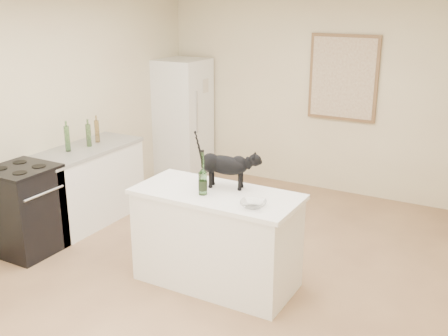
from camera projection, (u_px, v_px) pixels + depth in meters
floor at (218, 270)px, 5.25m from camera, size 5.50×5.50×0.00m
wall_back at (320, 95)px, 7.13m from camera, size 4.50×0.00×4.50m
wall_left at (41, 116)px, 5.90m from camera, size 0.00×5.50×5.50m
island_base at (217, 240)px, 4.91m from camera, size 1.44×0.67×0.86m
island_top at (216, 194)px, 4.77m from camera, size 1.50×0.70×0.04m
left_cabinets at (86, 187)px, 6.27m from camera, size 0.60×1.40×0.86m
left_countertop at (83, 150)px, 6.14m from camera, size 0.62×1.44×0.04m
stove at (25, 211)px, 5.52m from camera, size 0.60×0.60×0.90m
fridge at (182, 118)px, 7.85m from camera, size 0.68×0.68×1.70m
artwork_frame at (343, 78)px, 6.89m from camera, size 0.90×0.03×1.10m
artwork_canvas at (343, 78)px, 6.88m from camera, size 0.82×0.00×1.02m
black_cat at (225, 167)px, 4.82m from camera, size 0.57×0.29×0.38m
wine_bottle at (203, 175)px, 4.66m from camera, size 0.08×0.08×0.36m
glass_bowl at (253, 204)px, 4.42m from camera, size 0.27×0.27×0.05m
fridge_paper at (206, 86)px, 7.62m from camera, size 0.01×0.15×0.20m
counter_bottle_cluster at (83, 135)px, 6.14m from camera, size 0.12×0.52×0.29m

